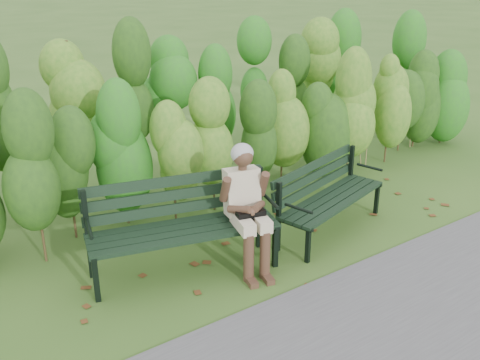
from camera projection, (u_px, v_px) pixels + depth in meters
ground at (257, 248)px, 6.65m from camera, size 80.00×80.00×0.00m
footpath at (405, 347)px, 4.98m from camera, size 60.00×2.50×0.01m
hedge_band at (176, 111)px, 7.58m from camera, size 11.04×1.67×2.42m
leaf_litter at (238, 262)px, 6.33m from camera, size 5.83×2.28×0.01m
bench_left at (181, 218)px, 6.03m from camera, size 2.12×1.15×1.01m
bench_right at (326, 192)px, 6.91m from camera, size 1.82×1.00×0.87m
seated_woman at (246, 200)px, 5.99m from camera, size 0.56×0.83×1.39m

